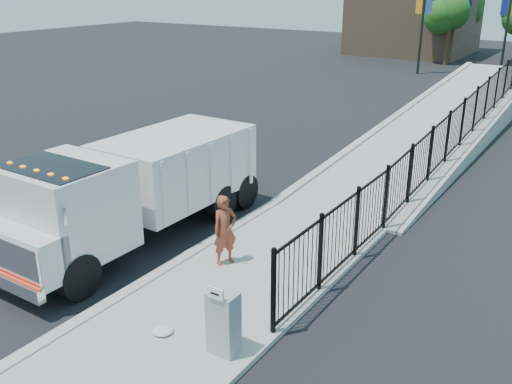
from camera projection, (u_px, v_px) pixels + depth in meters
The scene contains 16 objects.
ground at pixel (196, 255), 14.75m from camera, with size 120.00×120.00×0.00m, color black.
sidewalk at pixel (208, 310), 12.18m from camera, with size 3.55×12.00×0.12m, color #9E998E.
curb at pixel (141, 285), 13.15m from camera, with size 0.30×12.00×0.16m, color #ADAAA3.
ramp at pixel (449, 133), 26.25m from camera, with size 3.95×24.00×1.70m, color #9E998E.
iron_fence at pixel (460, 138), 22.06m from camera, with size 0.10×28.00×1.80m, color black.
truck at pixel (130, 186), 14.99m from camera, with size 2.77×8.18×2.79m.
worker at pixel (225, 230), 13.77m from camera, with size 0.64×0.42×1.76m, color brown.
utility_cabinet at pixel (223, 323), 10.53m from camera, with size 0.55×0.40×1.25m, color gray.
arrow_sign at pixel (215, 293), 10.09m from camera, with size 0.35×0.04×0.22m, color white.
debris at pixel (163, 330), 11.29m from camera, with size 0.42×0.42×0.10m, color silver.
light_pole_0 at pixel (428, 12), 40.55m from camera, with size 3.77×0.22×8.00m.
light_pole_1 at pixel (504, 13), 39.31m from camera, with size 3.78×0.22×8.00m.
light_pole_2 at pixel (469, 6), 48.94m from camera, with size 3.77×0.22×8.00m.
tree_0 at pixel (451, 14), 45.11m from camera, with size 2.97×2.97×5.49m.
tree_2 at pixel (468, 9), 53.30m from camera, with size 2.70×2.70×5.35m.
building at pixel (416, 9), 52.48m from camera, with size 10.00×10.00×8.00m, color #8C664C.
Camera 1 is at (8.48, -10.26, 6.73)m, focal length 40.00 mm.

